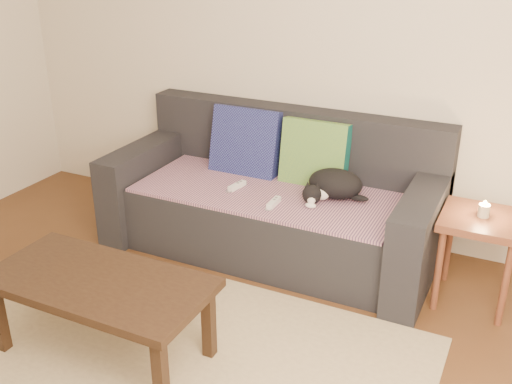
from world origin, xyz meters
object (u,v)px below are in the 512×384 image
at_px(wii_remote_a, 237,186).
at_px(coffee_table, 99,288).
at_px(side_table, 480,232).
at_px(sofa, 274,204).
at_px(cat, 333,185).
at_px(wii_remote_b, 274,203).

distance_m(wii_remote_a, coffee_table, 1.25).
bearing_deg(coffee_table, side_table, 39.20).
relative_size(sofa, cat, 4.91).
distance_m(wii_remote_b, coffee_table, 1.18).
xyz_separation_m(cat, wii_remote_a, (-0.60, -0.13, -0.07)).
height_order(sofa, side_table, sofa).
height_order(side_table, coffee_table, side_table).
height_order(wii_remote_a, wii_remote_b, same).
bearing_deg(side_table, sofa, 175.44).
bearing_deg(coffee_table, wii_remote_a, 85.57).
height_order(cat, wii_remote_a, cat).
bearing_deg(wii_remote_a, coffee_table, -173.96).
distance_m(sofa, wii_remote_a, 0.28).
distance_m(cat, wii_remote_b, 0.39).
xyz_separation_m(cat, wii_remote_b, (-0.28, -0.26, -0.07)).
distance_m(sofa, side_table, 1.29).
bearing_deg(side_table, wii_remote_a, -178.46).
bearing_deg(cat, wii_remote_a, 167.31).
distance_m(wii_remote_a, side_table, 1.47).
bearing_deg(wii_remote_b, side_table, -83.50).
bearing_deg(sofa, wii_remote_a, -144.28).
relative_size(side_table, coffee_table, 0.49).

